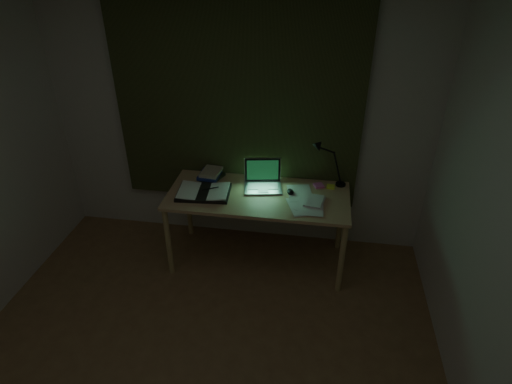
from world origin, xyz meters
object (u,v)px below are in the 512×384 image
open_textbook (204,192)px  loose_papers (308,199)px  laptop (263,177)px  desk_lamp (343,161)px  desk (258,228)px  book_stack (211,174)px

open_textbook → loose_papers: (0.91, 0.03, -0.01)m
laptop → desk_lamp: size_ratio=0.76×
loose_papers → open_textbook: bearing=-178.1°
laptop → desk_lamp: bearing=4.0°
desk → loose_papers: (0.44, -0.03, 0.37)m
book_stack → loose_papers: bearing=-15.1°
laptop → book_stack: bearing=157.1°
loose_papers → desk_lamp: size_ratio=0.72×
desk → open_textbook: bearing=-172.8°
desk → book_stack: bearing=155.6°
desk → loose_papers: size_ratio=4.49×
laptop → desk: bearing=-115.4°
laptop → open_textbook: (-0.50, -0.16, -0.10)m
loose_papers → desk_lamp: desk_lamp is taller
book_stack → loose_papers: 0.95m
open_textbook → loose_papers: 0.91m
loose_papers → desk: bearing=176.2°
open_textbook → desk_lamp: size_ratio=0.92×
desk → loose_papers: bearing=-3.8°
laptop → open_textbook: 0.54m
open_textbook → desk_lamp: bearing=11.3°
desk → laptop: (0.03, 0.10, 0.48)m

